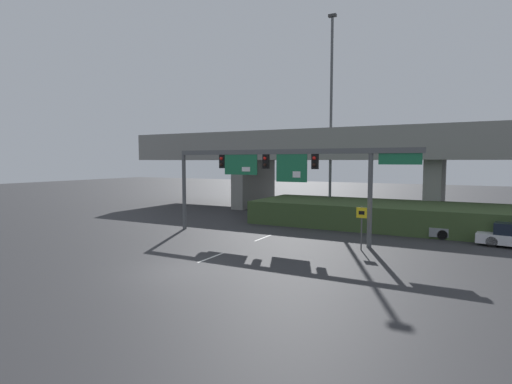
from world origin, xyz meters
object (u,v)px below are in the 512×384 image
(highway_light_pole_near, at_px, (331,113))
(parked_sedan_near_right, at_px, (462,229))
(signal_gantry, at_px, (279,166))
(speed_limit_sign, at_px, (362,222))

(highway_light_pole_near, relative_size, parked_sedan_near_right, 4.06)
(signal_gantry, bearing_deg, speed_limit_sign, -9.58)
(parked_sedan_near_right, bearing_deg, signal_gantry, -161.75)
(signal_gantry, xyz_separation_m, speed_limit_sign, (5.69, -0.96, -3.16))
(signal_gantry, height_order, highway_light_pole_near, highway_light_pole_near)
(signal_gantry, distance_m, speed_limit_sign, 6.58)
(speed_limit_sign, height_order, highway_light_pole_near, highway_light_pole_near)
(signal_gantry, xyz_separation_m, highway_light_pole_near, (-0.05, 11.30, 4.58))
(speed_limit_sign, distance_m, highway_light_pole_near, 15.59)
(signal_gantry, relative_size, speed_limit_sign, 6.68)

